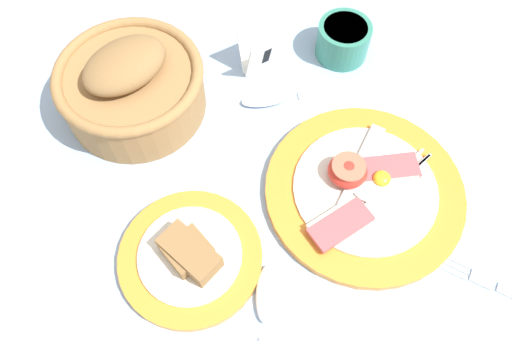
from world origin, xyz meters
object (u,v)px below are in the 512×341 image
bread_basket (131,85)px  sugar_cup (343,39)px  teaspoon_near_cup (265,317)px  number_card (262,51)px  fork_on_cloth (512,293)px  teaspoon_by_saucer (283,97)px  breakfast_plate (364,189)px  bread_plate (190,256)px

bread_basket → sugar_cup: bearing=-5.8°
bread_basket → teaspoon_near_cup: bread_basket is taller
bread_basket → number_card: size_ratio=2.79×
bread_basket → fork_on_cloth: 0.56m
teaspoon_by_saucer → teaspoon_near_cup: (-0.16, -0.28, 0.00)m
teaspoon_by_saucer → breakfast_plate: bearing=113.4°
breakfast_plate → sugar_cup: size_ratio=3.28×
sugar_cup → teaspoon_by_saucer: size_ratio=0.42×
breakfast_plate → sugar_cup: sugar_cup is taller
teaspoon_by_saucer → sugar_cup: bearing=-145.7°
bread_plate → sugar_cup: bearing=33.4°
fork_on_cloth → bread_plate: bearing=21.6°
bread_basket → teaspoon_near_cup: size_ratio=1.15×
teaspoon_by_saucer → number_card: bearing=-72.1°
teaspoon_near_cup → sugar_cup: bearing=-12.8°
bread_plate → sugar_cup: sugar_cup is taller
breakfast_plate → bread_plate: same height
bread_plate → fork_on_cloth: size_ratio=1.14×
sugar_cup → fork_on_cloth: (0.00, -0.42, -0.03)m
breakfast_plate → fork_on_cloth: 0.21m
sugar_cup → number_card: bearing=169.8°
breakfast_plate → teaspoon_by_saucer: (-0.03, 0.18, -0.00)m
breakfast_plate → bread_plate: bearing=178.3°
number_card → teaspoon_by_saucer: number_card is taller
sugar_cup → teaspoon_near_cup: sugar_cup is taller
breakfast_plate → number_card: number_card is taller
bread_plate → bread_basket: bread_basket is taller
teaspoon_near_cup → fork_on_cloth: bearing=-80.8°
bread_plate → bread_basket: (0.01, 0.25, 0.04)m
number_card → teaspoon_near_cup: 0.38m
bread_basket → teaspoon_near_cup: 0.36m
sugar_cup → teaspoon_near_cup: bearing=-130.9°
teaspoon_near_cup → fork_on_cloth: 0.30m
sugar_cup → teaspoon_near_cup: size_ratio=0.45×
number_card → fork_on_cloth: 0.46m
breakfast_plate → fork_on_cloth: size_ratio=1.69×
fork_on_cloth → breakfast_plate: bearing=-11.4°
breakfast_plate → bread_basket: bread_basket is taller
teaspoon_near_cup → bread_plate: bearing=55.5°
number_card → teaspoon_near_cup: size_ratio=0.41×
bread_basket → number_card: bearing=-2.8°
breakfast_plate → bread_plate: (-0.24, 0.01, 0.00)m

